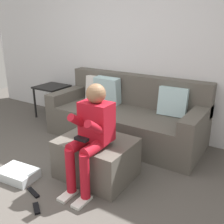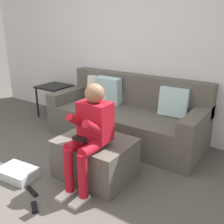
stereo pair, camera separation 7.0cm
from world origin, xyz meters
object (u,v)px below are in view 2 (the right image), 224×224
storage_bin (18,173)px  remote_by_storage_bin (32,191)px  ottoman (95,158)px  remote_near_ottoman (34,207)px  side_table (54,91)px  person_seated (90,130)px  couch_sectional (127,117)px

storage_bin → remote_by_storage_bin: bearing=-15.2°
ottoman → remote_near_ottoman: 0.80m
ottoman → side_table: side_table is taller
person_seated → storage_bin: size_ratio=2.59×
storage_bin → remote_near_ottoman: (0.56, -0.24, -0.04)m
couch_sectional → person_seated: person_seated is taller
couch_sectional → side_table: (-1.58, 0.09, 0.15)m
couch_sectional → person_seated: 1.31m
person_seated → storage_bin: (-0.77, -0.35, -0.58)m
remote_by_storage_bin → side_table: bearing=144.9°
storage_bin → remote_near_ottoman: size_ratio=2.68×
storage_bin → remote_near_ottoman: 0.61m
ottoman → storage_bin: bearing=-143.4°
storage_bin → couch_sectional: bearing=73.7°
ottoman → storage_bin: 0.89m
couch_sectional → ottoman: size_ratio=2.80×
ottoman → side_table: 2.17m
person_seated → couch_sectional: bearing=104.1°
person_seated → remote_near_ottoman: bearing=-109.4°
side_table → storage_bin: bearing=-56.4°
couch_sectional → remote_by_storage_bin: (-0.11, -1.68, -0.32)m
remote_near_ottoman → side_table: bearing=165.5°
ottoman → side_table: (-1.81, 1.15, 0.26)m
ottoman → remote_by_storage_bin: 0.74m
person_seated → remote_by_storage_bin: (-0.42, -0.45, -0.62)m
couch_sectional → remote_by_storage_bin: bearing=-93.7°
side_table → person_seated: bearing=-35.0°
couch_sectional → storage_bin: (-0.46, -1.59, -0.28)m
remote_near_ottoman → remote_by_storage_bin: 0.25m
couch_sectional → ottoman: couch_sectional is taller
couch_sectional → person_seated: bearing=-75.9°
ottoman → remote_near_ottoman: ottoman is taller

